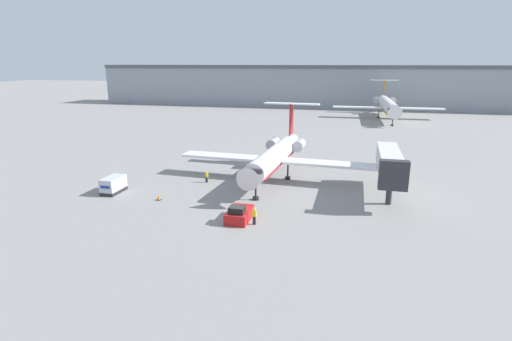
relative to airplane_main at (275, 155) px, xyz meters
The scene contains 10 objects.
ground_plane 17.21m from the airplane_main, 92.50° to the right, with size 600.00×600.00×0.00m, color gray.
terminal_building 103.28m from the airplane_main, 90.41° to the left, with size 180.00×16.80×15.71m.
airplane_main is the anchor object (origin of this frame).
pushback_tug 16.75m from the airplane_main, 92.35° to the right, with size 2.33×4.17×1.88m.
luggage_cart 22.66m from the airplane_main, 150.03° to the right, with size 1.88×3.67×2.12m.
worker_near_tug 17.50m from the airplane_main, 86.05° to the right, with size 0.40×0.26×1.88m.
worker_by_wing 10.38m from the airplane_main, 156.85° to the right, with size 0.40×0.24×1.63m.
traffic_cone_left 17.91m from the airplane_main, 134.46° to the right, with size 0.58×0.58×0.65m.
airplane_parked_far_left 75.63m from the airplane_main, 74.24° to the left, with size 32.80×36.66×10.96m.
jet_bridge 16.13m from the airplane_main, 15.84° to the right, with size 3.20×13.73×6.19m.
Camera 1 is at (11.56, -38.72, 16.65)m, focal length 28.00 mm.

